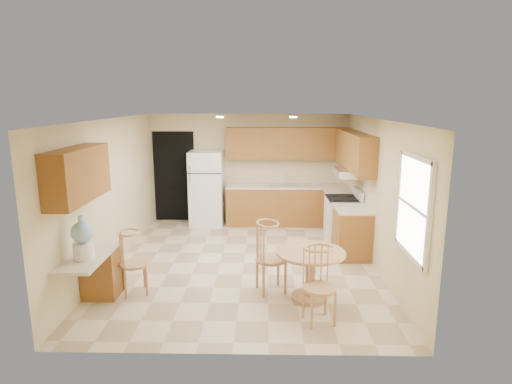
{
  "coord_description": "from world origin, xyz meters",
  "views": [
    {
      "loc": [
        0.35,
        -7.06,
        2.8
      ],
      "look_at": [
        0.21,
        0.3,
        1.21
      ],
      "focal_mm": 30.0,
      "sensor_mm": 36.0,
      "label": 1
    }
  ],
  "objects_px": {
    "refrigerator": "(207,188)",
    "dining_table": "(310,268)",
    "water_crock": "(83,240)",
    "chair_desk": "(132,258)",
    "stove": "(343,220)",
    "chair_table_a": "(271,252)",
    "chair_table_b": "(321,281)"
  },
  "relations": [
    {
      "from": "dining_table",
      "to": "stove",
      "type": "bearing_deg",
      "value": 70.19
    },
    {
      "from": "refrigerator",
      "to": "stove",
      "type": "xyz_separation_m",
      "value": [
        2.88,
        -1.22,
        -0.38
      ]
    },
    {
      "from": "stove",
      "to": "chair_table_a",
      "type": "bearing_deg",
      "value": -121.49
    },
    {
      "from": "dining_table",
      "to": "water_crock",
      "type": "relative_size",
      "value": 1.69
    },
    {
      "from": "chair_table_b",
      "to": "water_crock",
      "type": "xyz_separation_m",
      "value": [
        -3.06,
        0.27,
        0.43
      ]
    },
    {
      "from": "chair_table_a",
      "to": "chair_desk",
      "type": "xyz_separation_m",
      "value": [
        -2.01,
        -0.08,
        -0.07
      ]
    },
    {
      "from": "chair_table_a",
      "to": "water_crock",
      "type": "height_order",
      "value": "water_crock"
    },
    {
      "from": "chair_table_a",
      "to": "chair_table_b",
      "type": "height_order",
      "value": "chair_table_a"
    },
    {
      "from": "refrigerator",
      "to": "dining_table",
      "type": "relative_size",
      "value": 1.73
    },
    {
      "from": "stove",
      "to": "chair_table_b",
      "type": "xyz_separation_m",
      "value": [
        -0.86,
        -3.28,
        0.13
      ]
    },
    {
      "from": "stove",
      "to": "chair_table_a",
      "type": "height_order",
      "value": "stove"
    },
    {
      "from": "chair_table_a",
      "to": "chair_table_b",
      "type": "bearing_deg",
      "value": 16.96
    },
    {
      "from": "water_crock",
      "to": "dining_table",
      "type": "bearing_deg",
      "value": 8.87
    },
    {
      "from": "chair_table_b",
      "to": "water_crock",
      "type": "bearing_deg",
      "value": -19.14
    },
    {
      "from": "chair_desk",
      "to": "stove",
      "type": "bearing_deg",
      "value": 103.69
    },
    {
      "from": "refrigerator",
      "to": "dining_table",
      "type": "distance_m",
      "value": 4.26
    },
    {
      "from": "dining_table",
      "to": "chair_desk",
      "type": "bearing_deg",
      "value": 178.42
    },
    {
      "from": "refrigerator",
      "to": "water_crock",
      "type": "distance_m",
      "value": 4.36
    },
    {
      "from": "chair_table_a",
      "to": "chair_table_b",
      "type": "xyz_separation_m",
      "value": [
        0.6,
        -0.89,
        -0.05
      ]
    },
    {
      "from": "refrigerator",
      "to": "stove",
      "type": "relative_size",
      "value": 1.55
    },
    {
      "from": "refrigerator",
      "to": "chair_table_a",
      "type": "height_order",
      "value": "refrigerator"
    },
    {
      "from": "chair_table_a",
      "to": "chair_desk",
      "type": "bearing_deg",
      "value": -104.72
    },
    {
      "from": "refrigerator",
      "to": "water_crock",
      "type": "height_order",
      "value": "refrigerator"
    },
    {
      "from": "dining_table",
      "to": "water_crock",
      "type": "bearing_deg",
      "value": -171.13
    },
    {
      "from": "chair_table_b",
      "to": "chair_desk",
      "type": "height_order",
      "value": "chair_table_b"
    },
    {
      "from": "chair_desk",
      "to": "water_crock",
      "type": "relative_size",
      "value": 1.62
    },
    {
      "from": "dining_table",
      "to": "water_crock",
      "type": "xyz_separation_m",
      "value": [
        -3.01,
        -0.47,
        0.56
      ]
    },
    {
      "from": "refrigerator",
      "to": "chair_desk",
      "type": "distance_m",
      "value": 3.75
    },
    {
      "from": "chair_table_b",
      "to": "chair_desk",
      "type": "bearing_deg",
      "value": -31.35
    },
    {
      "from": "stove",
      "to": "chair_desk",
      "type": "xyz_separation_m",
      "value": [
        -3.47,
        -2.47,
        0.1
      ]
    },
    {
      "from": "refrigerator",
      "to": "stove",
      "type": "height_order",
      "value": "refrigerator"
    },
    {
      "from": "stove",
      "to": "chair_table_a",
      "type": "xyz_separation_m",
      "value": [
        -1.46,
        -2.39,
        0.18
      ]
    }
  ]
}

